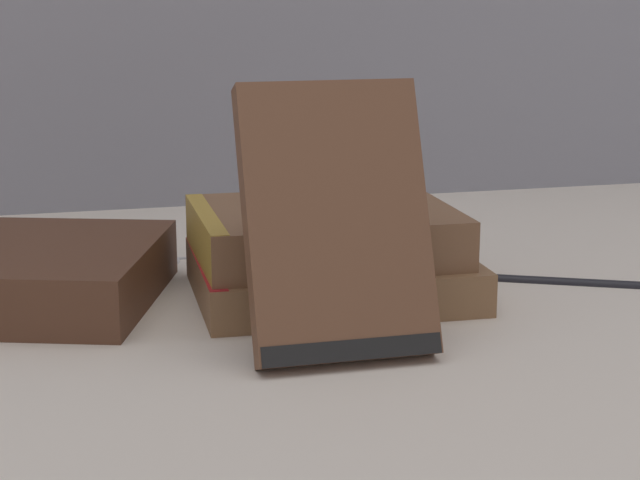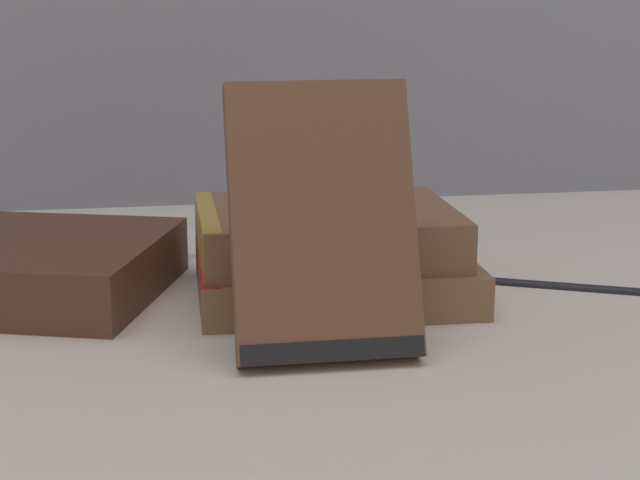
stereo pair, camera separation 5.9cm
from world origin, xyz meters
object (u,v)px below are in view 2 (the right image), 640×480
at_px(pocket_watch, 370,201).
at_px(reading_glasses, 197,254).
at_px(fountain_pen, 582,283).
at_px(book_leaning_front, 323,230).
at_px(book_flat_top, 319,232).
at_px(book_flat_bottom, 326,276).

bearing_deg(pocket_watch, reading_glasses, 133.77).
bearing_deg(fountain_pen, book_leaning_front, -128.85).
relative_size(book_flat_top, fountain_pen, 1.39).
xyz_separation_m(book_flat_top, fountain_pen, (0.19, -0.02, -0.04)).
height_order(book_flat_top, fountain_pen, book_flat_top).
xyz_separation_m(book_flat_bottom, fountain_pen, (0.18, -0.02, -0.01)).
bearing_deg(book_flat_bottom, fountain_pen, -2.93).
bearing_deg(pocket_watch, book_flat_bottom, -168.94).
bearing_deg(book_flat_bottom, pocket_watch, 12.82).
distance_m(book_leaning_front, pocket_watch, 0.13).
bearing_deg(book_leaning_front, fountain_pen, 25.50).
relative_size(book_flat_bottom, reading_glasses, 1.87).
relative_size(book_leaning_front, reading_glasses, 1.55).
relative_size(book_flat_bottom, book_flat_top, 1.08).
distance_m(book_flat_top, reading_glasses, 0.15).
bearing_deg(reading_glasses, book_flat_top, -65.51).
bearing_deg(book_flat_top, book_leaning_front, -97.29).
height_order(book_flat_top, reading_glasses, book_flat_top).
bearing_deg(book_leaning_front, book_flat_top, 81.81).
distance_m(book_flat_top, book_leaning_front, 0.12).
xyz_separation_m(book_flat_top, book_leaning_front, (-0.02, -0.11, 0.03)).
distance_m(book_flat_bottom, fountain_pen, 0.19).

